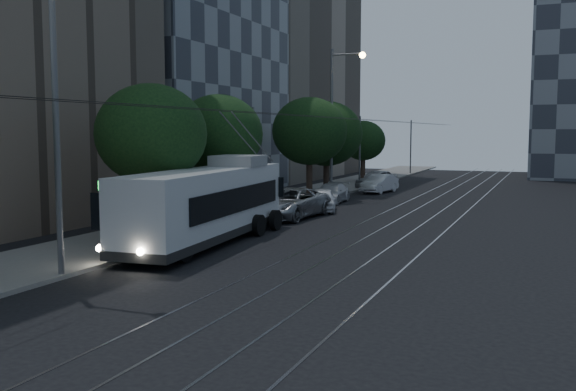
{
  "coord_description": "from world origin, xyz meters",
  "views": [
    {
      "loc": [
        9.39,
        -20.52,
        4.72
      ],
      "look_at": [
        -0.18,
        2.46,
        2.24
      ],
      "focal_mm": 40.0,
      "sensor_mm": 36.0,
      "label": 1
    }
  ],
  "objects_px": {
    "pickup_silver": "(289,203)",
    "car_white_d": "(377,179)",
    "streetlamp_far": "(337,109)",
    "trolleybus": "(209,204)",
    "car_white_b": "(331,193)",
    "car_white_a": "(322,200)",
    "car_white_c": "(379,184)",
    "streetlamp_near": "(65,75)"
  },
  "relations": [
    {
      "from": "pickup_silver",
      "to": "car_white_b",
      "type": "distance_m",
      "value": 8.11
    },
    {
      "from": "car_white_b",
      "to": "car_white_c",
      "type": "bearing_deg",
      "value": 78.91
    },
    {
      "from": "trolleybus",
      "to": "car_white_a",
      "type": "xyz_separation_m",
      "value": [
        0.74,
        12.29,
        -1.0
      ]
    },
    {
      "from": "pickup_silver",
      "to": "car_white_d",
      "type": "distance_m",
      "value": 19.99
    },
    {
      "from": "car_white_a",
      "to": "car_white_b",
      "type": "xyz_separation_m",
      "value": [
        -0.94,
        4.44,
        -0.04
      ]
    },
    {
      "from": "trolleybus",
      "to": "car_white_c",
      "type": "xyz_separation_m",
      "value": [
        0.96,
        24.98,
        -0.98
      ]
    },
    {
      "from": "streetlamp_near",
      "to": "streetlamp_far",
      "type": "xyz_separation_m",
      "value": [
        -0.0,
        27.05,
        -0.19
      ]
    },
    {
      "from": "car_white_c",
      "to": "car_white_d",
      "type": "height_order",
      "value": "car_white_d"
    },
    {
      "from": "trolleybus",
      "to": "car_white_d",
      "type": "bearing_deg",
      "value": 85.46
    },
    {
      "from": "pickup_silver",
      "to": "car_white_d",
      "type": "relative_size",
      "value": 1.28
    },
    {
      "from": "trolleybus",
      "to": "car_white_d",
      "type": "relative_size",
      "value": 2.66
    },
    {
      "from": "car_white_d",
      "to": "streetlamp_far",
      "type": "height_order",
      "value": "streetlamp_far"
    },
    {
      "from": "car_white_b",
      "to": "streetlamp_far",
      "type": "xyz_separation_m",
      "value": [
        -0.48,
        2.67,
        5.63
      ]
    },
    {
      "from": "trolleybus",
      "to": "pickup_silver",
      "type": "distance_m",
      "value": 8.67
    },
    {
      "from": "car_white_a",
      "to": "streetlamp_far",
      "type": "bearing_deg",
      "value": 83.62
    },
    {
      "from": "car_white_a",
      "to": "pickup_silver",
      "type": "bearing_deg",
      "value": -116.9
    },
    {
      "from": "pickup_silver",
      "to": "car_white_d",
      "type": "height_order",
      "value": "pickup_silver"
    },
    {
      "from": "car_white_c",
      "to": "streetlamp_near",
      "type": "height_order",
      "value": "streetlamp_near"
    },
    {
      "from": "car_white_c",
      "to": "car_white_d",
      "type": "bearing_deg",
      "value": 118.1
    },
    {
      "from": "pickup_silver",
      "to": "streetlamp_near",
      "type": "relative_size",
      "value": 0.55
    },
    {
      "from": "car_white_a",
      "to": "car_white_b",
      "type": "height_order",
      "value": "car_white_a"
    },
    {
      "from": "streetlamp_near",
      "to": "pickup_silver",
      "type": "bearing_deg",
      "value": 87.11
    },
    {
      "from": "streetlamp_far",
      "to": "trolleybus",
      "type": "bearing_deg",
      "value": -87.99
    },
    {
      "from": "streetlamp_far",
      "to": "car_white_d",
      "type": "bearing_deg",
      "value": 87.02
    },
    {
      "from": "car_white_b",
      "to": "streetlamp_far",
      "type": "distance_m",
      "value": 6.25
    },
    {
      "from": "trolleybus",
      "to": "car_white_a",
      "type": "distance_m",
      "value": 12.35
    },
    {
      "from": "car_white_b",
      "to": "streetlamp_near",
      "type": "distance_m",
      "value": 25.08
    },
    {
      "from": "car_white_a",
      "to": "car_white_c",
      "type": "distance_m",
      "value": 12.69
    },
    {
      "from": "car_white_b",
      "to": "streetlamp_far",
      "type": "height_order",
      "value": "streetlamp_far"
    },
    {
      "from": "trolleybus",
      "to": "car_white_b",
      "type": "xyz_separation_m",
      "value": [
        -0.2,
        16.73,
        -1.04
      ]
    },
    {
      "from": "car_white_a",
      "to": "streetlamp_far",
      "type": "xyz_separation_m",
      "value": [
        -1.42,
        7.11,
        5.6
      ]
    },
    {
      "from": "car_white_b",
      "to": "car_white_d",
      "type": "bearing_deg",
      "value": 86.9
    },
    {
      "from": "pickup_silver",
      "to": "car_white_a",
      "type": "xyz_separation_m",
      "value": [
        0.59,
        3.67,
        -0.14
      ]
    },
    {
      "from": "car_white_c",
      "to": "streetlamp_near",
      "type": "relative_size",
      "value": 0.39
    },
    {
      "from": "pickup_silver",
      "to": "car_white_b",
      "type": "bearing_deg",
      "value": 97.23
    },
    {
      "from": "trolleybus",
      "to": "car_white_a",
      "type": "bearing_deg",
      "value": 81.61
    },
    {
      "from": "car_white_c",
      "to": "car_white_d",
      "type": "distance_m",
      "value": 3.81
    },
    {
      "from": "pickup_silver",
      "to": "car_white_c",
      "type": "relative_size",
      "value": 1.39
    },
    {
      "from": "trolleybus",
      "to": "car_white_b",
      "type": "distance_m",
      "value": 16.76
    },
    {
      "from": "car_white_d",
      "to": "pickup_silver",
      "type": "bearing_deg",
      "value": -72.93
    },
    {
      "from": "car_white_a",
      "to": "car_white_d",
      "type": "distance_m",
      "value": 16.35
    },
    {
      "from": "car_white_b",
      "to": "car_white_c",
      "type": "distance_m",
      "value": 8.33
    }
  ]
}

